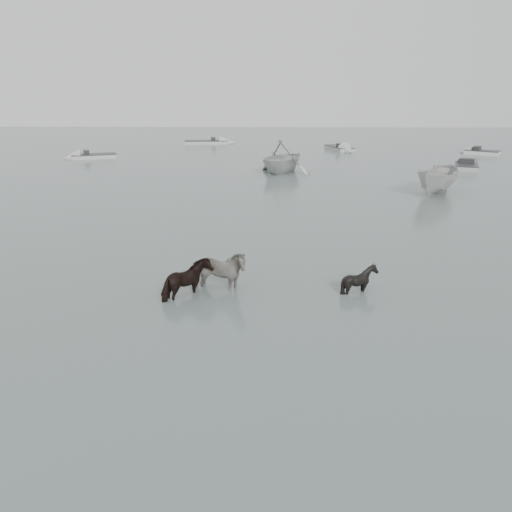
{
  "coord_description": "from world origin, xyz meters",
  "views": [
    {
      "loc": [
        0.02,
        -14.6,
        5.89
      ],
      "look_at": [
        -0.24,
        0.0,
        1.0
      ],
      "focal_mm": 35.0,
      "sensor_mm": 36.0,
      "label": 1
    }
  ],
  "objects": [
    {
      "name": "ground",
      "position": [
        0.0,
        0.0,
        0.0
      ],
      "size": [
        140.0,
        140.0,
        0.0
      ],
      "primitive_type": "plane",
      "color": "#52625E",
      "rests_on": "ground"
    },
    {
      "name": "pony_pinto",
      "position": [
        -1.41,
        -0.27,
        0.78
      ],
      "size": [
        1.98,
        1.16,
        1.57
      ],
      "primitive_type": "imported",
      "rotation": [
        0.0,
        0.0,
        1.39
      ],
      "color": "black",
      "rests_on": "ground"
    },
    {
      "name": "pony_dark",
      "position": [
        -2.24,
        -0.86,
        0.69
      ],
      "size": [
        1.52,
        1.65,
        1.38
      ],
      "primitive_type": "imported",
      "rotation": [
        0.0,
        0.0,
        1.28
      ],
      "color": "black",
      "rests_on": "ground"
    },
    {
      "name": "pony_black",
      "position": [
        2.92,
        -0.37,
        0.56
      ],
      "size": [
        1.27,
        1.2,
        1.13
      ],
      "primitive_type": "imported",
      "rotation": [
        0.0,
        0.0,
        1.24
      ],
      "color": "black",
      "rests_on": "ground"
    },
    {
      "name": "rowboat_trail",
      "position": [
        1.31,
        22.59,
        1.27
      ],
      "size": [
        6.23,
        6.37,
        2.55
      ],
      "primitive_type": "imported",
      "rotation": [
        0.0,
        0.0,
        2.51
      ],
      "color": "#AFB2B0",
      "rests_on": "ground"
    },
    {
      "name": "boat_small",
      "position": [
        10.22,
        14.86,
        0.88
      ],
      "size": [
        4.09,
        4.67,
        1.76
      ],
      "primitive_type": "imported",
      "rotation": [
        0.0,
        0.0,
        -0.64
      ],
      "color": "#ABACA7",
      "rests_on": "ground"
    },
    {
      "name": "skiff_port",
      "position": [
        15.67,
        24.63,
        0.38
      ],
      "size": [
        2.91,
        4.59,
        0.75
      ],
      "primitive_type": null,
      "rotation": [
        0.0,
        0.0,
        1.24
      ],
      "color": "#999B99",
      "rests_on": "ground"
    },
    {
      "name": "skiff_outer",
      "position": [
        -15.33,
        30.39,
        0.38
      ],
      "size": [
        5.56,
        3.37,
        0.75
      ],
      "primitive_type": null,
      "rotation": [
        0.0,
        0.0,
        3.5
      ],
      "color": "#B0B1AC",
      "rests_on": "ground"
    },
    {
      "name": "skiff_mid",
      "position": [
        7.58,
        37.19,
        0.38
      ],
      "size": [
        3.11,
        6.02,
        0.75
      ],
      "primitive_type": null,
      "rotation": [
        0.0,
        0.0,
        -1.3
      ],
      "color": "#A3A6A4",
      "rests_on": "ground"
    },
    {
      "name": "skiff_star",
      "position": [
        20.73,
        33.95,
        0.38
      ],
      "size": [
        4.34,
        3.72,
        0.75
      ],
      "primitive_type": null,
      "rotation": [
        0.0,
        0.0,
        2.53
      ],
      "color": "silver",
      "rests_on": "ground"
    },
    {
      "name": "skiff_far",
      "position": [
        -6.69,
        43.03,
        0.38
      ],
      "size": [
        6.85,
        2.36,
        0.75
      ],
      "primitive_type": null,
      "rotation": [
        0.0,
        0.0,
        0.12
      ],
      "color": "#ADAFAD",
      "rests_on": "ground"
    }
  ]
}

